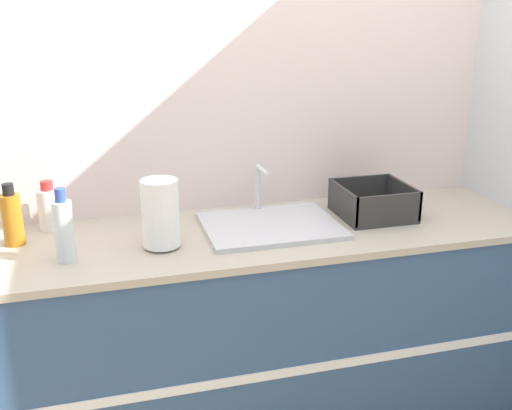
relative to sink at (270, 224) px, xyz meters
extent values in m
cube|color=silver|center=(-0.12, 0.34, 0.38)|extent=(4.86, 0.06, 2.60)
cube|color=#33517A|center=(-0.12, -0.02, -0.48)|extent=(2.46, 0.65, 0.88)
cube|color=white|center=(-0.12, -0.34, -0.48)|extent=(2.46, 0.01, 0.04)
cube|color=#B2A893|center=(-0.12, -0.02, -0.03)|extent=(2.48, 0.67, 0.03)
cube|color=silver|center=(0.00, -0.01, -0.01)|extent=(0.55, 0.44, 0.02)
cylinder|color=silver|center=(0.00, 0.19, 0.10)|extent=(0.02, 0.02, 0.19)
cylinder|color=silver|center=(0.00, 0.12, 0.20)|extent=(0.02, 0.15, 0.02)
cylinder|color=#4C4C51|center=(-0.46, -0.10, -0.01)|extent=(0.10, 0.10, 0.01)
cylinder|color=white|center=(-0.46, -0.10, 0.12)|extent=(0.14, 0.14, 0.26)
cube|color=#2D2D2D|center=(0.47, 0.02, -0.01)|extent=(0.30, 0.30, 0.01)
cube|color=#2D2D2D|center=(0.47, -0.13, 0.06)|extent=(0.30, 0.01, 0.13)
cube|color=#2D2D2D|center=(0.47, 0.16, 0.06)|extent=(0.30, 0.01, 0.13)
cube|color=#2D2D2D|center=(0.33, 0.02, 0.06)|extent=(0.01, 0.30, 0.13)
cube|color=#2D2D2D|center=(0.61, 0.02, 0.06)|extent=(0.01, 0.30, 0.13)
cylinder|color=white|center=(-0.87, 0.22, 0.07)|extent=(0.09, 0.09, 0.17)
cylinder|color=red|center=(-0.87, 0.22, 0.17)|extent=(0.05, 0.05, 0.04)
cylinder|color=silver|center=(-0.80, -0.13, 0.10)|extent=(0.07, 0.07, 0.22)
cylinder|color=#334C9E|center=(-0.80, -0.13, 0.23)|extent=(0.04, 0.04, 0.05)
cylinder|color=#B26B19|center=(-1.00, 0.08, 0.08)|extent=(0.08, 0.08, 0.20)
cylinder|color=black|center=(-1.00, 0.08, 0.21)|extent=(0.04, 0.04, 0.04)
camera|label=1|loc=(-0.67, -2.22, 0.86)|focal=42.00mm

